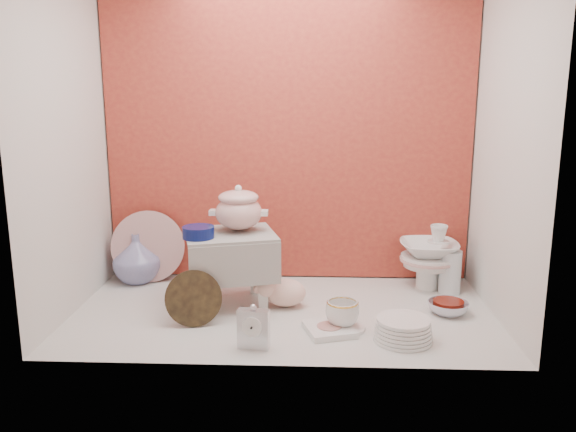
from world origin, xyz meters
name	(u,v)px	position (x,y,z in m)	size (l,w,h in m)	color
ground	(283,312)	(0.00, 0.00, 0.00)	(1.80, 1.80, 0.00)	silver
niche_shell	(285,92)	(0.00, 0.18, 0.93)	(1.86, 1.03, 1.53)	#B8452E
step_stool	(231,268)	(-0.24, 0.10, 0.16)	(0.38, 0.33, 0.33)	silver
soup_tureen	(239,208)	(-0.20, 0.13, 0.43)	(0.25, 0.25, 0.21)	white
cobalt_bowl	(198,232)	(-0.36, 0.00, 0.35)	(0.14, 0.14, 0.05)	#0A1452
floral_platter	(148,247)	(-0.69, 0.39, 0.18)	(0.36, 0.08, 0.35)	silver
blue_white_vase	(137,258)	(-0.75, 0.37, 0.12)	(0.23, 0.23, 0.24)	silver
lacquer_tray	(194,298)	(-0.36, -0.15, 0.11)	(0.23, 0.07, 0.23)	black
mantel_clock	(253,327)	(-0.09, -0.36, 0.09)	(0.12, 0.04, 0.17)	silver
plush_pig	(285,292)	(0.01, 0.06, 0.07)	(0.23, 0.16, 0.14)	beige
teacup_saucer	(342,327)	(0.25, -0.17, 0.01)	(0.18, 0.18, 0.01)	white
gold_rim_teacup	(342,313)	(0.25, -0.17, 0.07)	(0.13, 0.13, 0.11)	white
lattice_dish	(329,329)	(0.19, -0.21, 0.01)	(0.18, 0.18, 0.02)	white
dinner_plate_stack	(403,329)	(0.47, -0.27, 0.04)	(0.22, 0.22, 0.09)	white
crystal_bowl	(448,308)	(0.71, 0.01, 0.03)	(0.17, 0.17, 0.05)	silver
clear_glass_vase	(450,272)	(0.77, 0.28, 0.10)	(0.10, 0.10, 0.20)	silver
porcelain_tower	(429,257)	(0.68, 0.34, 0.16)	(0.27, 0.27, 0.31)	white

